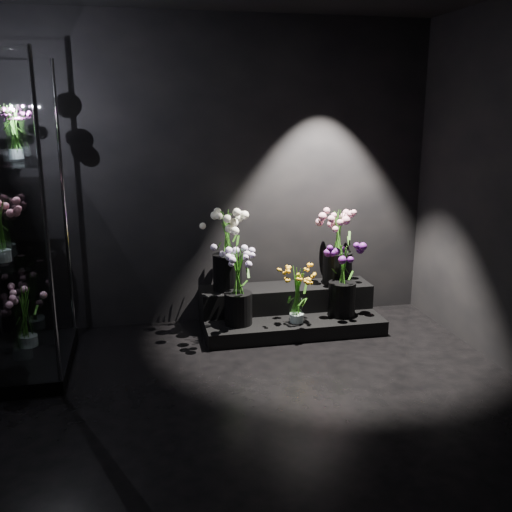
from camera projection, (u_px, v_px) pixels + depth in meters
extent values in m
plane|color=black|center=(268.00, 425.00, 3.68)|extent=(4.00, 4.00, 0.00)
plane|color=black|center=(220.00, 175.00, 5.23)|extent=(4.00, 0.00, 4.00)
plane|color=black|center=(448.00, 345.00, 1.44)|extent=(4.00, 0.00, 4.00)
cube|color=black|center=(291.00, 322.00, 5.29)|extent=(1.62, 0.72, 0.14)
cube|color=black|center=(286.00, 297.00, 5.42)|extent=(1.62, 0.36, 0.23)
cube|color=black|center=(29.00, 361.00, 4.49)|extent=(0.65, 1.08, 0.11)
cube|color=white|center=(17.00, 255.00, 4.28)|extent=(0.59, 1.02, 0.01)
cube|color=white|center=(7.00, 162.00, 4.11)|extent=(0.59, 1.02, 0.01)
cylinder|color=white|center=(297.00, 310.00, 5.06)|extent=(0.13, 0.13, 0.22)
cylinder|color=black|center=(238.00, 308.00, 5.02)|extent=(0.25, 0.25, 0.29)
cylinder|color=black|center=(342.00, 299.00, 5.23)|extent=(0.25, 0.25, 0.32)
cylinder|color=black|center=(227.00, 272.00, 5.25)|extent=(0.27, 0.27, 0.33)
cylinder|color=black|center=(337.00, 268.00, 5.43)|extent=(0.28, 0.28, 0.31)
cylinder|color=white|center=(1.00, 245.00, 4.05)|extent=(0.13, 0.13, 0.24)
cylinder|color=white|center=(15.00, 144.00, 4.21)|extent=(0.11, 0.11, 0.22)
cylinder|color=white|center=(28.00, 331.00, 4.62)|extent=(0.16, 0.16, 0.26)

